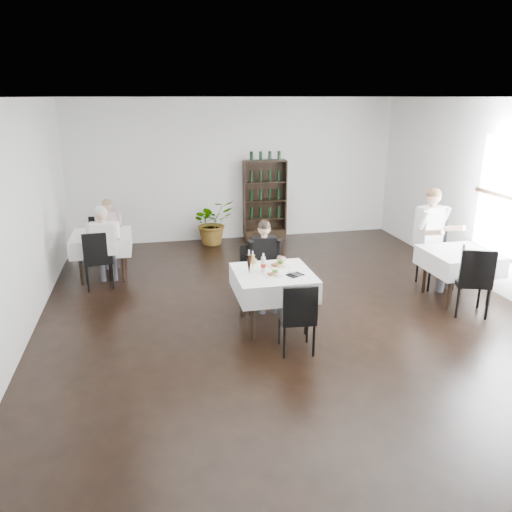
{
  "coord_description": "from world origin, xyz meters",
  "views": [
    {
      "loc": [
        -1.86,
        -6.09,
        3.01
      ],
      "look_at": [
        -0.49,
        0.2,
        0.95
      ],
      "focal_mm": 35.0,
      "sensor_mm": 36.0,
      "label": 1
    }
  ],
  "objects_px": {
    "main_table": "(273,282)",
    "potted_tree": "(213,222)",
    "wine_shelf": "(265,201)",
    "diner_main": "(265,258)"
  },
  "relations": [
    {
      "from": "wine_shelf",
      "to": "potted_tree",
      "type": "xyz_separation_m",
      "value": [
        -1.18,
        -0.19,
        -0.37
      ]
    },
    {
      "from": "main_table",
      "to": "potted_tree",
      "type": "xyz_separation_m",
      "value": [
        -0.28,
        4.12,
        -0.15
      ]
    },
    {
      "from": "wine_shelf",
      "to": "main_table",
      "type": "height_order",
      "value": "wine_shelf"
    },
    {
      "from": "wine_shelf",
      "to": "diner_main",
      "type": "relative_size",
      "value": 1.34
    },
    {
      "from": "main_table",
      "to": "diner_main",
      "type": "xyz_separation_m",
      "value": [
        0.04,
        0.65,
        0.14
      ]
    },
    {
      "from": "main_table",
      "to": "potted_tree",
      "type": "relative_size",
      "value": 1.09
    },
    {
      "from": "main_table",
      "to": "diner_main",
      "type": "distance_m",
      "value": 0.67
    },
    {
      "from": "wine_shelf",
      "to": "potted_tree",
      "type": "distance_m",
      "value": 1.25
    },
    {
      "from": "potted_tree",
      "to": "diner_main",
      "type": "xyz_separation_m",
      "value": [
        0.32,
        -3.47,
        0.29
      ]
    },
    {
      "from": "potted_tree",
      "to": "wine_shelf",
      "type": "bearing_deg",
      "value": 9.19
    }
  ]
}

